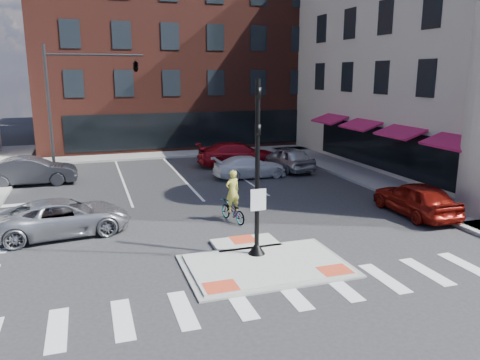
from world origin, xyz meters
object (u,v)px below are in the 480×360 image
object	(u,v)px
red_sedan	(416,198)
cyclist	(233,204)
silver_suv	(64,217)
bg_car_silver	(287,158)
bg_car_red	(238,154)
bg_car_dark	(32,171)
white_pickup	(250,167)

from	to	relation	value
red_sedan	cyclist	bearing A→B (deg)	-10.47
silver_suv	cyclist	bearing A→B (deg)	-100.90
bg_car_silver	red_sedan	bearing A→B (deg)	89.72
cyclist	red_sedan	bearing A→B (deg)	153.69
red_sedan	bg_car_red	size ratio (longest dim) A/B	0.81
bg_car_dark	bg_car_silver	xyz separation A→B (m)	(15.57, -0.80, -0.02)
white_pickup	silver_suv	bearing A→B (deg)	124.35
bg_car_red	bg_car_dark	bearing A→B (deg)	100.29
silver_suv	bg_car_dark	bearing A→B (deg)	5.51
bg_car_dark	cyclist	bearing A→B (deg)	-137.34
cyclist	bg_car_red	bearing A→B (deg)	-123.58
white_pickup	bg_car_silver	distance (m)	3.31
red_sedan	cyclist	world-z (taller)	cyclist
white_pickup	bg_car_red	xyz separation A→B (m)	(0.43, 3.64, 0.16)
red_sedan	silver_suv	bearing A→B (deg)	-7.03
cyclist	bg_car_silver	bearing A→B (deg)	-140.13
cyclist	white_pickup	bearing A→B (deg)	-128.71
red_sedan	cyclist	xyz separation A→B (m)	(-8.10, 1.70, -0.02)
silver_suv	bg_car_dark	xyz separation A→B (m)	(-2.06, 9.58, 0.09)
red_sedan	bg_car_red	world-z (taller)	bg_car_red
bg_car_dark	cyclist	xyz separation A→B (m)	(8.90, -10.09, -0.04)
red_sedan	bg_car_silver	bearing A→B (deg)	-81.20
bg_car_red	cyclist	distance (m)	12.35
red_sedan	bg_car_dark	world-z (taller)	bg_car_dark
bg_car_silver	bg_car_dark	bearing A→B (deg)	-10.64
bg_car_silver	cyclist	xyz separation A→B (m)	(-6.67, -9.29, -0.02)
silver_suv	white_pickup	xyz separation A→B (m)	(10.45, 7.52, -0.06)
silver_suv	cyclist	distance (m)	6.85
white_pickup	bg_car_dark	xyz separation A→B (m)	(-12.51, 2.06, 0.15)
white_pickup	bg_car_dark	size ratio (longest dim) A/B	0.93
silver_suv	bg_car_silver	size ratio (longest dim) A/B	1.11
white_pickup	bg_car_silver	bearing A→B (deg)	-68.89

